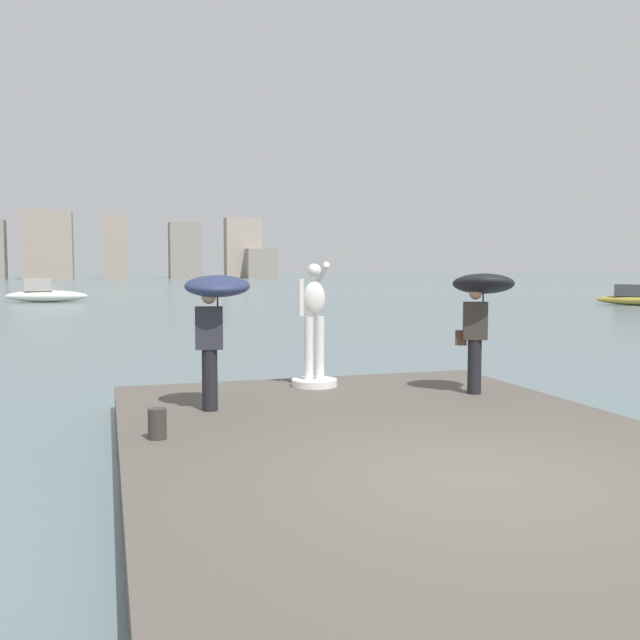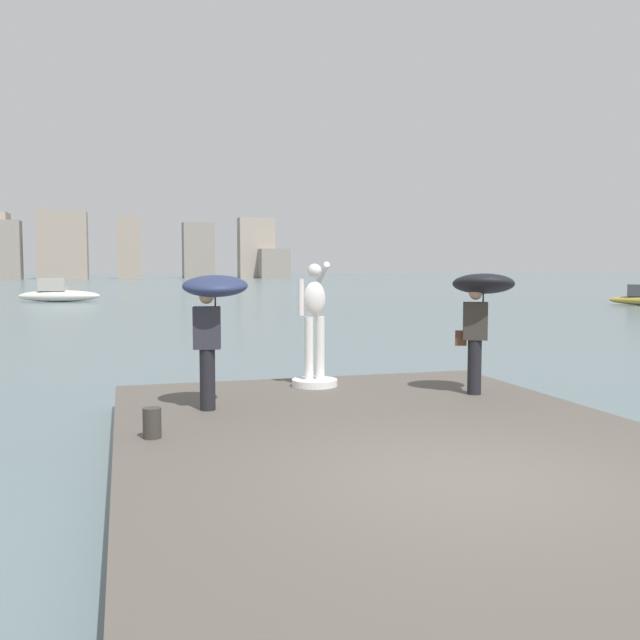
{
  "view_description": "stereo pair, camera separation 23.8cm",
  "coord_description": "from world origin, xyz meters",
  "views": [
    {
      "loc": [
        -3.42,
        -5.92,
        2.44
      ],
      "look_at": [
        0.0,
        5.23,
        1.55
      ],
      "focal_mm": 39.12,
      "sensor_mm": 36.0,
      "label": 1
    },
    {
      "loc": [
        -3.19,
        -5.98,
        2.44
      ],
      "look_at": [
        0.0,
        5.23,
        1.55
      ],
      "focal_mm": 39.12,
      "sensor_mm": 36.0,
      "label": 2
    }
  ],
  "objects": [
    {
      "name": "onlooker_left",
      "position": [
        -1.96,
        3.92,
        1.91
      ],
      "size": [
        1.08,
        1.1,
        1.97
      ],
      "color": "black",
      "rests_on": "pier"
    },
    {
      "name": "pier",
      "position": [
        0.0,
        1.67,
        0.2
      ],
      "size": [
        6.65,
        9.35,
        0.4
      ],
      "primitive_type": "cube",
      "color": "#564F47",
      "rests_on": "ground"
    },
    {
      "name": "onlooker_right",
      "position": [
        2.31,
        3.97,
        1.94
      ],
      "size": [
        1.31,
        1.33,
        1.99
      ],
      "color": "black",
      "rests_on": "pier"
    },
    {
      "name": "boat_far",
      "position": [
        -7.5,
        45.81,
        0.57
      ],
      "size": [
        5.72,
        2.35,
        1.64
      ],
      "color": "silver",
      "rests_on": "ground"
    },
    {
      "name": "boat_rightward",
      "position": [
        28.8,
        30.51,
        0.47
      ],
      "size": [
        3.87,
        4.86,
        1.33
      ],
      "color": "#B2993D",
      "rests_on": "ground"
    },
    {
      "name": "statue_white_figure",
      "position": [
        -0.04,
        5.43,
        1.25
      ],
      "size": [
        0.78,
        0.95,
        2.13
      ],
      "color": "white",
      "rests_on": "pier"
    },
    {
      "name": "mooring_bollard",
      "position": [
        -2.88,
        2.44,
        0.58
      ],
      "size": [
        0.22,
        0.22,
        0.37
      ],
      "primitive_type": "cylinder",
      "color": "#38332D",
      "rests_on": "pier"
    },
    {
      "name": "ground_plane",
      "position": [
        0.0,
        40.0,
        0.0
      ],
      "size": [
        400.0,
        400.0,
        0.0
      ],
      "primitive_type": "plane",
      "color": "slate"
    },
    {
      "name": "distant_skyline",
      "position": [
        -6.26,
        144.83,
        6.21
      ],
      "size": [
        66.33,
        10.47,
        13.58
      ],
      "color": "#A89989",
      "rests_on": "ground"
    }
  ]
}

